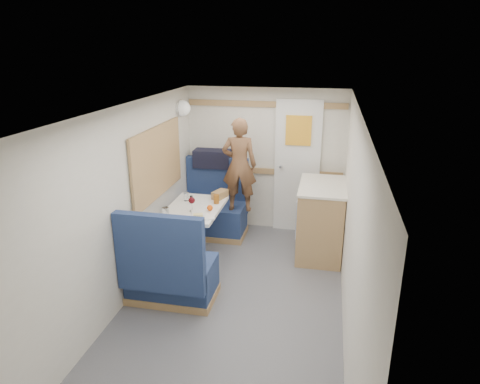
% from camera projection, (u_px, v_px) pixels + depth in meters
% --- Properties ---
extents(floor, '(4.50, 4.50, 0.00)m').
position_uv_depth(floor, '(229.00, 316.00, 4.22)').
color(floor, '#515156').
rests_on(floor, ground).
extents(ceiling, '(4.50, 4.50, 0.00)m').
position_uv_depth(ceiling, '(227.00, 112.00, 3.57)').
color(ceiling, silver).
rests_on(ceiling, wall_back).
extents(wall_back, '(2.20, 0.02, 2.00)m').
position_uv_depth(wall_back, '(265.00, 160.00, 5.98)').
color(wall_back, silver).
rests_on(wall_back, floor).
extents(wall_left, '(0.02, 4.50, 2.00)m').
position_uv_depth(wall_left, '(117.00, 213.00, 4.11)').
color(wall_left, silver).
rests_on(wall_left, floor).
extents(wall_right, '(0.02, 4.50, 2.00)m').
position_uv_depth(wall_right, '(352.00, 233.00, 3.68)').
color(wall_right, silver).
rests_on(wall_right, floor).
extents(oak_trim_low, '(2.15, 0.02, 0.08)m').
position_uv_depth(oak_trim_low, '(265.00, 171.00, 6.01)').
color(oak_trim_low, '#9F7747').
rests_on(oak_trim_low, wall_back).
extents(oak_trim_high, '(2.15, 0.02, 0.08)m').
position_uv_depth(oak_trim_high, '(266.00, 104.00, 5.70)').
color(oak_trim_high, '#9F7747').
rests_on(oak_trim_high, wall_back).
extents(side_window, '(0.04, 1.30, 0.72)m').
position_uv_depth(side_window, '(157.00, 162.00, 4.95)').
color(side_window, '#A0B096').
rests_on(side_window, wall_left).
extents(rear_door, '(0.62, 0.12, 1.86)m').
position_uv_depth(rear_door, '(297.00, 165.00, 5.87)').
color(rear_door, white).
rests_on(rear_door, wall_back).
extents(dinette_table, '(0.62, 0.92, 0.72)m').
position_uv_depth(dinette_table, '(195.00, 219.00, 5.09)').
color(dinette_table, white).
rests_on(dinette_table, floor).
extents(bench_far, '(0.90, 0.59, 1.05)m').
position_uv_depth(bench_far, '(214.00, 213.00, 5.98)').
color(bench_far, navy).
rests_on(bench_far, floor).
extents(bench_near, '(0.90, 0.59, 1.05)m').
position_uv_depth(bench_near, '(170.00, 275.00, 4.38)').
color(bench_near, navy).
rests_on(bench_near, floor).
extents(ledge, '(0.90, 0.14, 0.04)m').
position_uv_depth(ledge, '(218.00, 168.00, 6.02)').
color(ledge, '#9F7747').
rests_on(ledge, bench_far).
extents(dome_light, '(0.20, 0.20, 0.20)m').
position_uv_depth(dome_light, '(183.00, 108.00, 5.56)').
color(dome_light, white).
rests_on(dome_light, wall_left).
extents(galley_counter, '(0.57, 0.92, 0.92)m').
position_uv_depth(galley_counter, '(320.00, 219.00, 5.35)').
color(galley_counter, '#9F7747').
rests_on(galley_counter, floor).
extents(person, '(0.48, 0.34, 1.23)m').
position_uv_depth(person, '(239.00, 165.00, 5.51)').
color(person, brown).
rests_on(person, bench_far).
extents(duffel_bag, '(0.52, 0.26, 0.24)m').
position_uv_depth(duffel_bag, '(212.00, 158.00, 5.99)').
color(duffel_bag, black).
rests_on(duffel_bag, ledge).
extents(tray, '(0.34, 0.38, 0.02)m').
position_uv_depth(tray, '(203.00, 215.00, 4.79)').
color(tray, white).
rests_on(tray, dinette_table).
extents(orange_fruit, '(0.07, 0.07, 0.07)m').
position_uv_depth(orange_fruit, '(210.00, 208.00, 4.87)').
color(orange_fruit, orange).
rests_on(orange_fruit, tray).
extents(cheese_block, '(0.12, 0.09, 0.04)m').
position_uv_depth(cheese_block, '(198.00, 215.00, 4.70)').
color(cheese_block, '#DAC27E').
rests_on(cheese_block, tray).
extents(wine_glass, '(0.08, 0.08, 0.17)m').
position_uv_depth(wine_glass, '(192.00, 201.00, 4.88)').
color(wine_glass, white).
rests_on(wine_glass, dinette_table).
extents(tumbler_left, '(0.07, 0.07, 0.12)m').
position_uv_depth(tumbler_left, '(166.00, 213.00, 4.71)').
color(tumbler_left, white).
rests_on(tumbler_left, dinette_table).
extents(tumbler_mid, '(0.06, 0.06, 0.10)m').
position_uv_depth(tumbler_mid, '(186.00, 196.00, 5.23)').
color(tumbler_mid, silver).
rests_on(tumbler_mid, dinette_table).
extents(beer_glass, '(0.07, 0.07, 0.11)m').
position_uv_depth(beer_glass, '(216.00, 199.00, 5.14)').
color(beer_glass, '#965415').
rests_on(beer_glass, dinette_table).
extents(pepper_grinder, '(0.04, 0.04, 0.10)m').
position_uv_depth(pepper_grinder, '(191.00, 200.00, 5.15)').
color(pepper_grinder, black).
rests_on(pepper_grinder, dinette_table).
extents(bread_loaf, '(0.18, 0.25, 0.09)m').
position_uv_depth(bread_loaf, '(220.00, 194.00, 5.33)').
color(bread_loaf, olive).
rests_on(bread_loaf, dinette_table).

